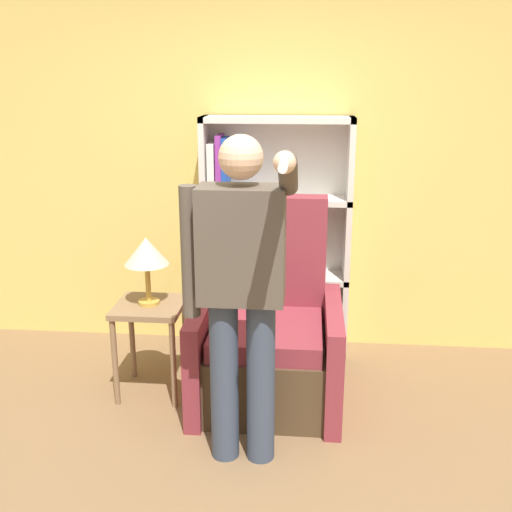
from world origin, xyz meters
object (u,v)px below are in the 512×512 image
person_standing (241,284)px  table_lamp (146,253)px  bookcase (264,241)px  armchair (268,340)px  side_table (150,321)px

person_standing → table_lamp: (-0.66, 0.66, -0.05)m
bookcase → armchair: 0.85m
person_standing → table_lamp: person_standing is taller
armchair → side_table: bearing=-178.4°
bookcase → person_standing: (-0.00, -1.39, 0.15)m
bookcase → person_standing: 1.40m
side_table → armchair: bearing=1.6°
armchair → side_table: size_ratio=2.07×
bookcase → side_table: size_ratio=2.83×
bookcase → table_lamp: size_ratio=3.97×
armchair → table_lamp: armchair is taller
armchair → table_lamp: 0.94m
side_table → table_lamp: table_lamp is taller
armchair → person_standing: (-0.09, -0.68, 0.61)m
bookcase → side_table: 1.05m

